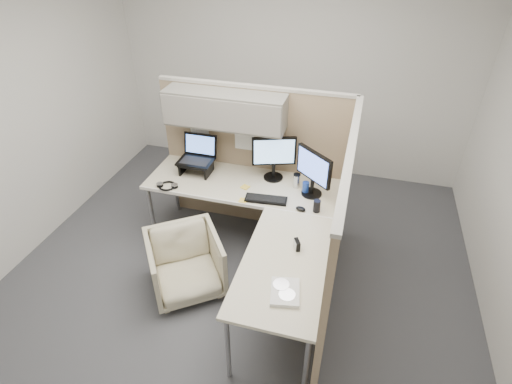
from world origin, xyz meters
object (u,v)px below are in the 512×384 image
(office_chair, at_px, (185,261))
(monitor_left, at_px, (274,155))
(desk, at_px, (255,214))
(keyboard, at_px, (266,199))

(office_chair, bearing_deg, monitor_left, 23.90)
(desk, relative_size, keyboard, 5.01)
(keyboard, bearing_deg, office_chair, -140.85)
(desk, distance_m, office_chair, 0.78)
(office_chair, bearing_deg, desk, 1.04)
(desk, xyz_separation_m, office_chair, (-0.55, -0.42, -0.36))
(office_chair, xyz_separation_m, keyboard, (0.61, 0.60, 0.41))
(office_chair, relative_size, keyboard, 1.65)
(monitor_left, bearing_deg, desk, -111.96)
(desk, relative_size, office_chair, 3.04)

